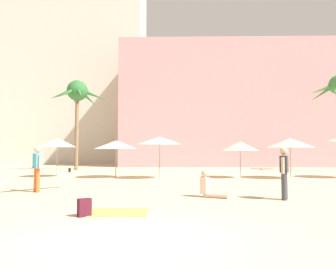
{
  "coord_description": "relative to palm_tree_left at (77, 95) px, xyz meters",
  "views": [
    {
      "loc": [
        0.84,
        -5.48,
        1.53
      ],
      "look_at": [
        0.64,
        5.24,
        2.11
      ],
      "focal_mm": 33.38,
      "sensor_mm": 36.0,
      "label": 1
    }
  ],
  "objects": [
    {
      "name": "ground",
      "position": [
        7.27,
        -20.34,
        -6.27
      ],
      "size": [
        120.0,
        120.0,
        0.0
      ],
      "primitive_type": "plane",
      "color": "#C6B28C"
    },
    {
      "name": "hotel_pink",
      "position": [
        14.9,
        8.7,
        0.09
      ],
      "size": [
        24.4,
        9.29,
        12.72
      ],
      "primitive_type": "cube",
      "color": "pink",
      "rests_on": "ground"
    },
    {
      "name": "hotel_tower_gray",
      "position": [
        -5.85,
        15.7,
        11.96
      ],
      "size": [
        19.66,
        8.57,
        36.46
      ],
      "primitive_type": "cube",
      "color": "beige",
      "rests_on": "ground"
    },
    {
      "name": "palm_tree_left",
      "position": [
        0.0,
        0.0,
        0.0
      ],
      "size": [
        4.86,
        4.53,
        7.5
      ],
      "color": "brown",
      "rests_on": "ground"
    },
    {
      "name": "cafe_umbrella_0",
      "position": [
        1.09,
        -7.17,
        -4.2
      ],
      "size": [
        2.18,
        2.18,
        2.34
      ],
      "color": "gray",
      "rests_on": "ground"
    },
    {
      "name": "cafe_umbrella_1",
      "position": [
        11.95,
        -7.66,
        -4.43
      ],
      "size": [
        2.12,
        2.12,
        2.1
      ],
      "color": "gray",
      "rests_on": "ground"
    },
    {
      "name": "cafe_umbrella_2",
      "position": [
        7.3,
        -8.16,
        -4.12
      ],
      "size": [
        2.53,
        2.53,
        2.37
      ],
      "color": "gray",
      "rests_on": "ground"
    },
    {
      "name": "cafe_umbrella_3",
      "position": [
        14.74,
        -7.94,
        -4.26
      ],
      "size": [
        2.63,
        2.63,
        2.28
      ],
      "color": "gray",
      "rests_on": "ground"
    },
    {
      "name": "cafe_umbrella_6",
      "position": [
        4.72,
        -7.62,
        -4.35
      ],
      "size": [
        2.54,
        2.54,
        2.17
      ],
      "color": "gray",
      "rests_on": "ground"
    },
    {
      "name": "beach_towel",
      "position": [
        6.69,
        -17.95,
        -6.26
      ],
      "size": [
        1.53,
        1.1,
        0.01
      ],
      "primitive_type": "cube",
      "rotation": [
        0.0,
        0.0,
        0.01
      ],
      "color": "#F4CC4C",
      "rests_on": "ground"
    },
    {
      "name": "backpack",
      "position": [
        5.99,
        -18.42,
        -6.06
      ],
      "size": [
        0.35,
        0.35,
        0.42
      ],
      "rotation": [
        0.0,
        0.0,
        2.21
      ],
      "color": "#4B1625",
      "rests_on": "ground"
    },
    {
      "name": "person_far_left",
      "position": [
        9.31,
        -15.28,
        -5.96
      ],
      "size": [
        1.0,
        0.75,
        0.9
      ],
      "rotation": [
        0.0,
        0.0,
        5.83
      ],
      "color": "#D1A889",
      "rests_on": "ground"
    },
    {
      "name": "person_mid_left",
      "position": [
        2.95,
        -13.98,
        -5.34
      ],
      "size": [
        2.33,
        2.54,
        1.71
      ],
      "rotation": [
        0.0,
        0.0,
        3.91
      ],
      "color": "orange",
      "rests_on": "ground"
    },
    {
      "name": "person_near_left",
      "position": [
        11.62,
        -15.8,
        -5.36
      ],
      "size": [
        0.38,
        0.58,
        1.66
      ],
      "rotation": [
        0.0,
        0.0,
        5.81
      ],
      "color": "#3D3D42",
      "rests_on": "ground"
    }
  ]
}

